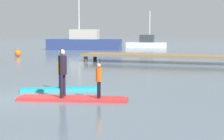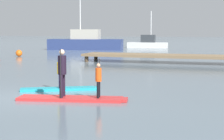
{
  "view_description": "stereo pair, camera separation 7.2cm",
  "coord_description": "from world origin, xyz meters",
  "px_view_note": "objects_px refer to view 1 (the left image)",
  "views": [
    {
      "loc": [
        6.98,
        -11.74,
        2.29
      ],
      "look_at": [
        1.84,
        3.11,
        0.71
      ],
      "focal_mm": 63.92,
      "sensor_mm": 36.0,
      "label": 1
    },
    {
      "loc": [
        7.05,
        -11.72,
        2.29
      ],
      "look_at": [
        1.84,
        3.11,
        0.71
      ],
      "focal_mm": 63.92,
      "sensor_mm": 36.0,
      "label": 2
    }
  ],
  "objects_px": {
    "paddler_child_front": "(99,78)",
    "fishing_boat_white_large": "(84,42)",
    "paddler_child_solo": "(60,71)",
    "paddler_adult": "(62,70)",
    "paddleboard_near": "(60,89)",
    "mooring_buoy_near": "(18,53)",
    "paddleboard_far": "(73,99)",
    "motor_boat_small_navy": "(146,43)"
  },
  "relations": [
    {
      "from": "paddler_child_solo",
      "to": "fishing_boat_white_large",
      "type": "bearing_deg",
      "value": 111.36
    },
    {
      "from": "paddleboard_near",
      "to": "paddler_child_solo",
      "type": "height_order",
      "value": "paddler_child_solo"
    },
    {
      "from": "paddler_child_solo",
      "to": "paddler_adult",
      "type": "bearing_deg",
      "value": -61.1
    },
    {
      "from": "paddler_child_solo",
      "to": "paddler_adult",
      "type": "distance_m",
      "value": 2.14
    },
    {
      "from": "paddleboard_near",
      "to": "motor_boat_small_navy",
      "type": "relative_size",
      "value": 0.56
    },
    {
      "from": "mooring_buoy_near",
      "to": "paddler_child_solo",
      "type": "bearing_deg",
      "value": -53.26
    },
    {
      "from": "paddleboard_near",
      "to": "motor_boat_small_navy",
      "type": "xyz_separation_m",
      "value": [
        -5.68,
        35.75,
        0.53
      ]
    },
    {
      "from": "paddler_adult",
      "to": "mooring_buoy_near",
      "type": "xyz_separation_m",
      "value": [
        -13.27,
        18.26,
        -0.71
      ]
    },
    {
      "from": "paddler_child_front",
      "to": "paddleboard_near",
      "type": "bearing_deg",
      "value": 143.97
    },
    {
      "from": "fishing_boat_white_large",
      "to": "motor_boat_small_navy",
      "type": "bearing_deg",
      "value": 52.24
    },
    {
      "from": "paddler_child_front",
      "to": "paddler_adult",
      "type": "bearing_deg",
      "value": -166.68
    },
    {
      "from": "paddleboard_near",
      "to": "paddler_adult",
      "type": "xyz_separation_m",
      "value": [
        1.03,
        -1.87,
        0.94
      ]
    },
    {
      "from": "paddler_child_solo",
      "to": "paddler_adult",
      "type": "height_order",
      "value": "paddler_adult"
    },
    {
      "from": "paddler_child_front",
      "to": "mooring_buoy_near",
      "type": "bearing_deg",
      "value": 128.75
    },
    {
      "from": "paddler_child_solo",
      "to": "motor_boat_small_navy",
      "type": "xyz_separation_m",
      "value": [
        -5.68,
        35.76,
        -0.15
      ]
    },
    {
      "from": "paddler_child_front",
      "to": "fishing_boat_white_large",
      "type": "distance_m",
      "value": 33.06
    },
    {
      "from": "fishing_boat_white_large",
      "to": "mooring_buoy_near",
      "type": "bearing_deg",
      "value": -94.85
    },
    {
      "from": "motor_boat_small_navy",
      "to": "paddler_adult",
      "type": "bearing_deg",
      "value": -79.89
    },
    {
      "from": "paddleboard_near",
      "to": "mooring_buoy_near",
      "type": "bearing_deg",
      "value": 126.75
    },
    {
      "from": "paddler_child_solo",
      "to": "paddleboard_far",
      "type": "height_order",
      "value": "paddler_child_solo"
    },
    {
      "from": "paddleboard_near",
      "to": "paddler_child_solo",
      "type": "distance_m",
      "value": 0.68
    },
    {
      "from": "paddler_child_solo",
      "to": "paddler_child_front",
      "type": "bearing_deg",
      "value": -35.86
    },
    {
      "from": "paddler_child_front",
      "to": "mooring_buoy_near",
      "type": "distance_m",
      "value": 23.06
    },
    {
      "from": "paddler_child_front",
      "to": "fishing_boat_white_large",
      "type": "bearing_deg",
      "value": 113.9
    },
    {
      "from": "paddler_child_front",
      "to": "fishing_boat_white_large",
      "type": "relative_size",
      "value": 0.14
    },
    {
      "from": "paddleboard_near",
      "to": "mooring_buoy_near",
      "type": "distance_m",
      "value": 20.45
    },
    {
      "from": "paddleboard_near",
      "to": "paddler_child_front",
      "type": "bearing_deg",
      "value": -36.03
    },
    {
      "from": "paddleboard_near",
      "to": "paddler_child_front",
      "type": "height_order",
      "value": "paddler_child_front"
    },
    {
      "from": "paddleboard_near",
      "to": "mooring_buoy_near",
      "type": "relative_size",
      "value": 5.05
    },
    {
      "from": "paddler_adult",
      "to": "paddler_child_front",
      "type": "xyz_separation_m",
      "value": [
        1.17,
        0.28,
        -0.26
      ]
    },
    {
      "from": "paddler_child_solo",
      "to": "motor_boat_small_navy",
      "type": "distance_m",
      "value": 36.21
    },
    {
      "from": "paddler_child_front",
      "to": "paddleboard_far",
      "type": "bearing_deg",
      "value": -166.77
    },
    {
      "from": "paddler_adult",
      "to": "fishing_boat_white_large",
      "type": "height_order",
      "value": "fishing_boat_white_large"
    },
    {
      "from": "paddler_child_solo",
      "to": "fishing_boat_white_large",
      "type": "distance_m",
      "value": 30.75
    },
    {
      "from": "paddler_adult",
      "to": "fishing_boat_white_large",
      "type": "xyz_separation_m",
      "value": [
        -12.23,
        30.5,
        -0.13
      ]
    },
    {
      "from": "paddleboard_near",
      "to": "paddler_adult",
      "type": "height_order",
      "value": "paddler_adult"
    },
    {
      "from": "paddleboard_near",
      "to": "paddler_adult",
      "type": "bearing_deg",
      "value": -61.19
    },
    {
      "from": "paddler_adult",
      "to": "fishing_boat_white_large",
      "type": "distance_m",
      "value": 32.86
    },
    {
      "from": "paddler_child_front",
      "to": "fishing_boat_white_large",
      "type": "height_order",
      "value": "fishing_boat_white_large"
    },
    {
      "from": "paddleboard_near",
      "to": "fishing_boat_white_large",
      "type": "xyz_separation_m",
      "value": [
        -11.2,
        28.63,
        0.82
      ]
    },
    {
      "from": "fishing_boat_white_large",
      "to": "motor_boat_small_navy",
      "type": "distance_m",
      "value": 9.01
    },
    {
      "from": "paddler_child_front",
      "to": "motor_boat_small_navy",
      "type": "distance_m",
      "value": 38.17
    }
  ]
}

